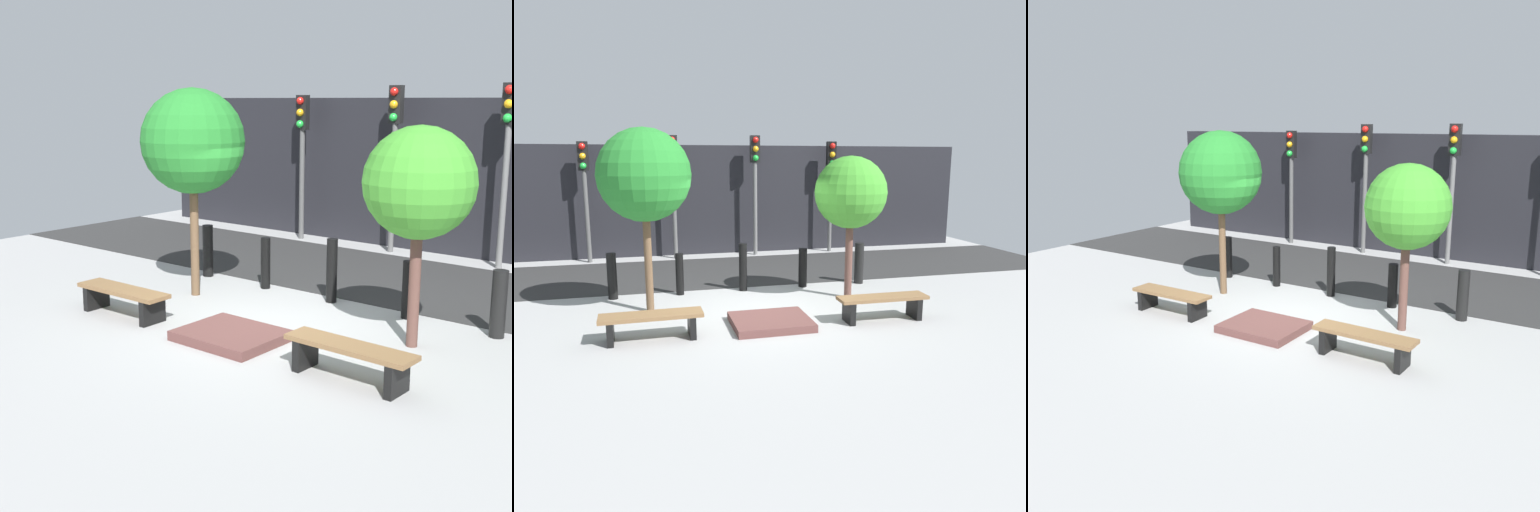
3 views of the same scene
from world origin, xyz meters
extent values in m
plane|color=#9A9A9A|center=(0.00, 0.00, 0.00)|extent=(18.00, 18.00, 0.00)
cube|color=#2B2B2B|center=(0.00, 3.71, 0.01)|extent=(18.00, 3.54, 0.01)
cube|color=black|center=(0.00, 6.52, 1.63)|extent=(16.20, 0.50, 3.27)
cube|color=black|center=(-2.65, -0.98, 0.19)|extent=(0.11, 0.45, 0.37)
cube|color=black|center=(-1.38, -0.96, 0.19)|extent=(0.11, 0.45, 0.37)
cube|color=brown|center=(-2.02, -0.97, 0.40)|extent=(1.64, 0.47, 0.06)
cube|color=black|center=(1.38, -0.96, 0.19)|extent=(0.11, 0.42, 0.39)
cube|color=black|center=(2.65, -0.98, 0.19)|extent=(0.11, 0.42, 0.39)
cube|color=brown|center=(2.02, -0.97, 0.42)|extent=(1.64, 0.44, 0.06)
cube|color=brown|center=(0.00, -0.77, 0.07)|extent=(1.35, 1.13, 0.14)
cylinder|color=brown|center=(-2.02, 0.59, 1.05)|extent=(0.14, 0.14, 2.11)
sphere|color=#247B2A|center=(-2.02, 0.59, 2.57)|extent=(1.70, 1.70, 1.70)
cylinder|color=brown|center=(2.02, 0.59, 0.90)|extent=(0.15, 0.15, 1.79)
sphere|color=#3E942C|center=(2.02, 0.59, 2.20)|extent=(1.46, 1.46, 1.46)
cylinder|color=black|center=(-2.75, 1.68, 0.48)|extent=(0.20, 0.20, 0.96)
cylinder|color=black|center=(-1.38, 1.68, 0.45)|extent=(0.17, 0.17, 0.90)
cylinder|color=black|center=(0.00, 1.68, 0.53)|extent=(0.18, 0.18, 1.05)
cylinder|color=black|center=(1.38, 1.68, 0.44)|extent=(0.19, 0.19, 0.88)
cylinder|color=black|center=(2.75, 1.68, 0.48)|extent=(0.21, 0.21, 0.95)
cylinder|color=#515151|center=(-3.59, 5.78, 1.67)|extent=(0.12, 0.12, 3.33)
cube|color=black|center=(-3.59, 5.78, 2.94)|extent=(0.28, 0.16, 0.78)
sphere|color=red|center=(-3.59, 5.67, 3.20)|extent=(0.17, 0.17, 0.17)
sphere|color=orange|center=(-3.59, 5.67, 2.94)|extent=(0.17, 0.17, 0.17)
sphere|color=green|center=(-3.59, 5.67, 2.68)|extent=(0.17, 0.17, 0.17)
cylinder|color=#585858|center=(-1.20, 5.78, 1.76)|extent=(0.12, 0.12, 3.52)
cube|color=black|center=(-1.20, 5.78, 3.13)|extent=(0.28, 0.16, 0.78)
sphere|color=red|center=(-1.20, 5.67, 3.39)|extent=(0.17, 0.17, 0.17)
sphere|color=orange|center=(-1.20, 5.67, 3.13)|extent=(0.17, 0.17, 0.17)
sphere|color=green|center=(-1.20, 5.67, 2.87)|extent=(0.17, 0.17, 0.17)
cylinder|color=slate|center=(1.20, 5.78, 1.77)|extent=(0.12, 0.12, 3.54)
cube|color=black|center=(1.20, 5.78, 3.15)|extent=(0.28, 0.16, 0.78)
sphere|color=red|center=(1.20, 5.67, 3.41)|extent=(0.17, 0.17, 0.17)
sphere|color=orange|center=(1.20, 5.67, 3.15)|extent=(0.17, 0.17, 0.17)
sphere|color=green|center=(1.20, 5.67, 2.89)|extent=(0.17, 0.17, 0.17)
cylinder|color=#595959|center=(3.59, 5.78, 1.69)|extent=(0.12, 0.12, 3.39)
cube|color=black|center=(3.59, 5.78, 3.00)|extent=(0.28, 0.16, 0.78)
sphere|color=red|center=(3.59, 5.67, 3.26)|extent=(0.17, 0.17, 0.17)
sphere|color=orange|center=(3.59, 5.67, 3.00)|extent=(0.17, 0.17, 0.17)
sphere|color=green|center=(3.59, 5.67, 2.74)|extent=(0.17, 0.17, 0.17)
camera|label=1|loc=(6.19, -7.73, 3.24)|focal=50.00mm
camera|label=2|loc=(-2.06, -8.82, 2.85)|focal=35.00mm
camera|label=3|loc=(5.47, -8.52, 3.60)|focal=40.00mm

